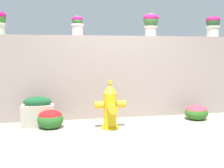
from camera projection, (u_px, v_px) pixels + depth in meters
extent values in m
plane|color=#A0A188|center=(126.00, 131.00, 4.55)|extent=(24.00, 24.00, 0.00)
cube|color=gray|center=(113.00, 77.00, 5.50)|extent=(4.99, 0.39, 1.64)
cylinder|color=silver|center=(78.00, 30.00, 5.23)|extent=(0.21, 0.21, 0.23)
cylinder|color=silver|center=(77.00, 25.00, 5.22)|extent=(0.25, 0.25, 0.03)
sphere|color=#356A2A|center=(77.00, 21.00, 5.21)|extent=(0.20, 0.20, 0.20)
ellipsoid|color=#C71365|center=(77.00, 19.00, 5.21)|extent=(0.21, 0.21, 0.11)
cylinder|color=beige|center=(151.00, 31.00, 5.55)|extent=(0.23, 0.23, 0.21)
cylinder|color=beige|center=(151.00, 27.00, 5.54)|extent=(0.27, 0.27, 0.03)
sphere|color=#366332|center=(151.00, 20.00, 5.52)|extent=(0.30, 0.30, 0.30)
ellipsoid|color=#CD1961|center=(151.00, 18.00, 5.52)|extent=(0.32, 0.32, 0.17)
cylinder|color=beige|center=(213.00, 32.00, 5.77)|extent=(0.25, 0.25, 0.23)
cylinder|color=beige|center=(213.00, 27.00, 5.76)|extent=(0.30, 0.30, 0.03)
sphere|color=#2A512D|center=(213.00, 22.00, 5.75)|extent=(0.28, 0.28, 0.28)
ellipsoid|color=#C21F64|center=(213.00, 20.00, 5.74)|extent=(0.30, 0.30, 0.16)
cylinder|color=gold|center=(110.00, 127.00, 4.71)|extent=(0.30, 0.30, 0.03)
cylinder|color=gold|center=(110.00, 111.00, 4.67)|extent=(0.23, 0.23, 0.62)
cone|color=gold|center=(110.00, 88.00, 4.62)|extent=(0.24, 0.24, 0.17)
cylinder|color=gold|center=(110.00, 82.00, 4.61)|extent=(0.08, 0.08, 0.05)
cylinder|color=gold|center=(99.00, 105.00, 4.62)|extent=(0.16, 0.13, 0.13)
cylinder|color=gold|center=(121.00, 104.00, 4.69)|extent=(0.16, 0.13, 0.13)
cylinder|color=gold|center=(112.00, 109.00, 4.46)|extent=(0.16, 0.17, 0.16)
ellipsoid|color=#306421|center=(196.00, 113.00, 5.28)|extent=(0.45, 0.41, 0.29)
ellipsoid|color=#DC3C4E|center=(197.00, 109.00, 5.27)|extent=(0.41, 0.36, 0.16)
ellipsoid|color=#2C6427|center=(50.00, 120.00, 4.68)|extent=(0.45, 0.40, 0.34)
ellipsoid|color=red|center=(50.00, 115.00, 4.67)|extent=(0.40, 0.36, 0.19)
cube|color=#AFA595|center=(38.00, 116.00, 4.79)|extent=(0.58, 0.25, 0.39)
ellipsoid|color=#1A542D|center=(37.00, 102.00, 4.76)|extent=(0.49, 0.21, 0.18)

